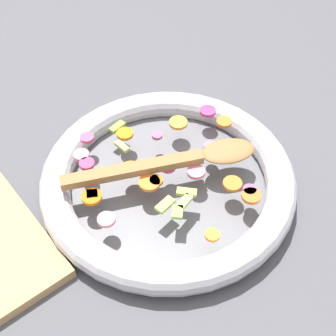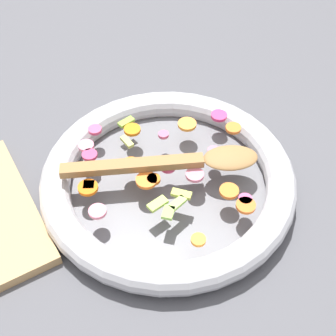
% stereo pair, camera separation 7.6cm
% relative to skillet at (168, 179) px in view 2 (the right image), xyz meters
% --- Properties ---
extents(ground_plane, '(4.00, 4.00, 0.00)m').
position_rel_skillet_xyz_m(ground_plane, '(0.00, 0.00, -0.02)').
color(ground_plane, '#4C4C51').
extents(skillet, '(0.43, 0.43, 0.05)m').
position_rel_skillet_xyz_m(skillet, '(0.00, 0.00, 0.00)').
color(skillet, slate).
rests_on(skillet, ground_plane).
extents(chopped_vegetables, '(0.31, 0.31, 0.01)m').
position_rel_skillet_xyz_m(chopped_vegetables, '(-0.01, -0.01, 0.03)').
color(chopped_vegetables, orange).
rests_on(chopped_vegetables, skillet).
extents(wooden_spoon, '(0.17, 0.31, 0.01)m').
position_rel_skillet_xyz_m(wooden_spoon, '(0.01, 0.02, 0.04)').
color(wooden_spoon, olive).
rests_on(wooden_spoon, chopped_vegetables).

